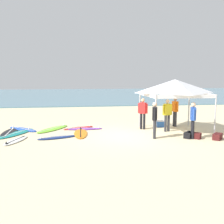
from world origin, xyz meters
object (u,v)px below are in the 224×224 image
surfboard_purple (84,129)px  surfboard_red (79,128)px  canopy_tent (175,86)px  surfboard_teal (17,133)px  gear_bag_by_pole (194,135)px  surfboard_lime (53,129)px  surfboard_white (16,140)px  surfboard_black (9,133)px  person_orange (175,110)px  person_blue (193,118)px  gear_bag_on_sand (189,135)px  person_red (143,111)px  surfboard_navy (57,137)px  surfboard_orange (81,133)px  person_black (155,118)px  person_yellow (167,113)px  surfboard_blue (23,129)px  gear_bag_near_tent (218,137)px  cooler_box (161,123)px

surfboard_purple → surfboard_red: bearing=131.4°
canopy_tent → surfboard_teal: size_ratio=1.17×
canopy_tent → gear_bag_by_pole: bearing=-79.2°
surfboard_lime → surfboard_white: size_ratio=1.30×
surfboard_black → person_orange: person_orange is taller
person_blue → gear_bag_on_sand: size_ratio=2.85×
person_red → surfboard_teal: bearing=-177.5°
person_orange → canopy_tent: bearing=-113.4°
surfboard_navy → gear_bag_by_pole: bearing=-8.5°
surfboard_navy → gear_bag_by_pole: 6.49m
surfboard_teal → surfboard_orange: (3.23, -0.45, 0.00)m
surfboard_orange → gear_bag_on_sand: gear_bag_on_sand is taller
surfboard_orange → surfboard_black: (-3.63, 0.63, -0.00)m
surfboard_white → person_blue: size_ratio=1.11×
person_black → person_orange: bearing=52.8°
surfboard_white → person_yellow: size_ratio=1.11×
gear_bag_on_sand → surfboard_black: bearing=165.5°
gear_bag_by_pole → gear_bag_on_sand: same height
surfboard_lime → surfboard_navy: (0.34, -2.15, 0.00)m
surfboard_teal → gear_bag_by_pole: 8.79m
canopy_tent → surfboard_black: 8.92m
surfboard_orange → surfboard_purple: bearing=79.2°
surfboard_blue → surfboard_navy: bearing=-49.5°
gear_bag_near_tent → surfboard_red: bearing=150.1°
surfboard_red → gear_bag_on_sand: 6.01m
surfboard_blue → gear_bag_by_pole: (8.40, -3.29, 0.10)m
surfboard_red → surfboard_blue: (-3.06, 0.06, -0.00)m
surfboard_blue → surfboard_purple: (3.35, -0.38, 0.00)m
person_orange → gear_bag_near_tent: person_orange is taller
person_black → surfboard_red: bearing=139.6°
person_red → cooler_box: person_red is taller
surfboard_red → gear_bag_by_pole: (5.34, -3.24, 0.10)m
surfboard_blue → person_red: person_red is taller
surfboard_black → surfboard_purple: (3.85, 0.52, 0.00)m
person_black → gear_bag_near_tent: 3.02m
surfboard_blue → cooler_box: bearing=-2.0°
person_red → gear_bag_on_sand: person_red is taller
surfboard_orange → person_red: bearing=12.2°
surfboard_navy → surfboard_red: (1.07, 2.27, 0.00)m
canopy_tent → person_black: canopy_tent is taller
surfboard_white → person_red: 6.72m
person_red → cooler_box: bearing=23.2°
surfboard_black → person_black: 7.42m
canopy_tent → surfboard_lime: (-6.42, 1.37, -2.35)m
gear_bag_on_sand → gear_bag_by_pole: bearing=-34.8°
surfboard_orange → surfboard_red: size_ratio=1.34×
surfboard_red → person_red: size_ratio=1.08×
surfboard_purple → gear_bag_by_pole: 5.84m
surfboard_orange → cooler_box: cooler_box is taller
gear_bag_on_sand → cooler_box: cooler_box is taller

